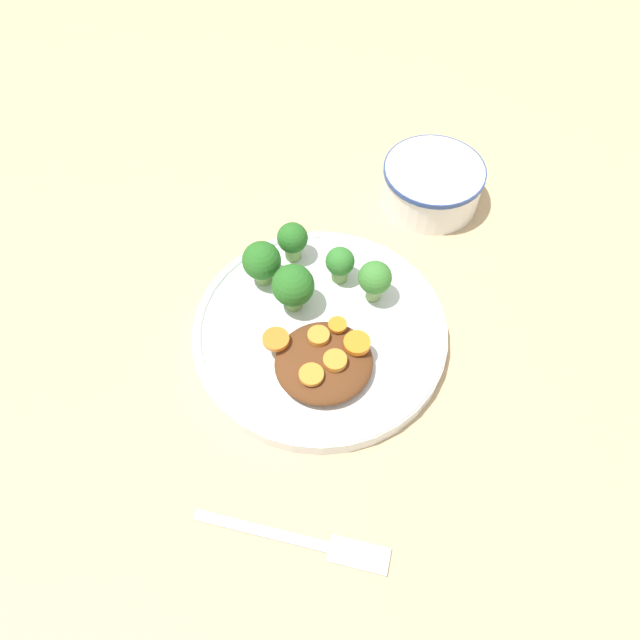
% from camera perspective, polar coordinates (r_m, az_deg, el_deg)
% --- Properties ---
extents(ground_plane, '(4.00, 4.00, 0.00)m').
position_cam_1_polar(ground_plane, '(0.69, -0.00, -1.55)').
color(ground_plane, tan).
extents(plate, '(0.27, 0.27, 0.02)m').
position_cam_1_polar(plate, '(0.68, -0.00, -1.00)').
color(plate, white).
rests_on(plate, ground_plane).
extents(dip_bowl, '(0.13, 0.13, 0.05)m').
position_cam_1_polar(dip_bowl, '(0.81, 10.23, 12.23)').
color(dip_bowl, white).
rests_on(dip_bowl, ground_plane).
extents(stew_mound, '(0.10, 0.10, 0.02)m').
position_cam_1_polar(stew_mound, '(0.63, 0.35, -3.89)').
color(stew_mound, '#5B3319').
rests_on(stew_mound, plate).
extents(broccoli_floret_0, '(0.04, 0.04, 0.05)m').
position_cam_1_polar(broccoli_floret_0, '(0.71, -2.53, 7.33)').
color(broccoli_floret_0, '#7FA85B').
rests_on(broccoli_floret_0, plate).
extents(broccoli_floret_1, '(0.04, 0.04, 0.05)m').
position_cam_1_polar(broccoli_floret_1, '(0.67, 5.03, 3.75)').
color(broccoli_floret_1, '#7FA85B').
rests_on(broccoli_floret_1, plate).
extents(broccoli_floret_2, '(0.05, 0.05, 0.06)m').
position_cam_1_polar(broccoli_floret_2, '(0.66, -2.47, 3.09)').
color(broccoli_floret_2, '#759E51').
rests_on(broccoli_floret_2, plate).
extents(broccoli_floret_3, '(0.03, 0.03, 0.05)m').
position_cam_1_polar(broccoli_floret_3, '(0.69, 1.84, 5.21)').
color(broccoli_floret_3, '#759E51').
rests_on(broccoli_floret_3, plate).
extents(broccoli_floret_4, '(0.04, 0.04, 0.06)m').
position_cam_1_polar(broccoli_floret_4, '(0.69, -5.35, 5.33)').
color(broccoli_floret_4, '#759E51').
rests_on(broccoli_floret_4, plate).
extents(carrot_slice_0, '(0.02, 0.02, 0.00)m').
position_cam_1_polar(carrot_slice_0, '(0.61, -0.80, -5.01)').
color(carrot_slice_0, orange).
rests_on(carrot_slice_0, stew_mound).
extents(carrot_slice_1, '(0.02, 0.02, 0.01)m').
position_cam_1_polar(carrot_slice_1, '(0.62, 1.38, -3.72)').
color(carrot_slice_1, orange).
rests_on(carrot_slice_1, stew_mound).
extents(carrot_slice_2, '(0.02, 0.02, 0.01)m').
position_cam_1_polar(carrot_slice_2, '(0.63, -0.13, -1.45)').
color(carrot_slice_2, orange).
rests_on(carrot_slice_2, stew_mound).
extents(carrot_slice_3, '(0.03, 0.03, 0.01)m').
position_cam_1_polar(carrot_slice_3, '(0.63, 3.40, -2.12)').
color(carrot_slice_3, orange).
rests_on(carrot_slice_3, stew_mound).
extents(carrot_slice_4, '(0.03, 0.03, 0.00)m').
position_cam_1_polar(carrot_slice_4, '(0.63, -4.06, -1.75)').
color(carrot_slice_4, orange).
rests_on(carrot_slice_4, stew_mound).
extents(carrot_slice_5, '(0.02, 0.02, 0.00)m').
position_cam_1_polar(carrot_slice_5, '(0.64, 1.61, -0.44)').
color(carrot_slice_5, orange).
rests_on(carrot_slice_5, stew_mound).
extents(fork, '(0.16, 0.12, 0.01)m').
position_cam_1_polar(fork, '(0.59, -0.90, -19.69)').
color(fork, '#B3B3B3').
rests_on(fork, ground_plane).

